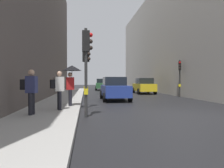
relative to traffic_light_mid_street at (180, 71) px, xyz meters
name	(u,v)px	position (x,y,z in m)	size (l,w,h in m)	color
ground_plane	(181,114)	(-4.20, -8.82, -2.32)	(120.00, 120.00, 0.00)	black
sidewalk_kerb	(62,101)	(-10.05, -2.82, -2.24)	(2.69, 40.00, 0.16)	#A8A5A0
building_facade_right	(193,43)	(6.31, 9.15, 4.36)	(12.00, 34.83, 13.37)	#B2ADA3
traffic_light_mid_street	(180,71)	(0.00, 0.00, 0.00)	(0.35, 0.45, 3.36)	#2D2D2D
traffic_light_near_right	(86,64)	(-8.39, -6.26, 0.06)	(0.44, 0.37, 3.45)	#2D2D2D
traffic_light_near_left	(87,56)	(-8.38, -9.02, 0.17)	(0.44, 0.25, 3.62)	#2D2D2D
car_green_estate	(102,84)	(-5.94, 14.06, -1.44)	(2.25, 4.32, 1.76)	#2D6038
car_yellow_taxi	(144,86)	(-1.87, 4.97, -1.44)	(2.12, 4.25, 1.76)	yellow
car_silver_hatchback	(119,84)	(-2.54, 18.32, -1.44)	(2.18, 4.28, 1.76)	#BCBCC1
car_blue_van	(115,89)	(-6.25, -2.07, -1.44)	(2.04, 4.21, 1.76)	navy
pedestrian_with_umbrella	(71,74)	(-9.17, -6.44, -0.48)	(1.00, 1.00, 2.14)	black
pedestrian_with_black_backpack	(58,88)	(-9.66, -7.86, -1.16)	(0.65, 0.44, 1.77)	black
pedestrian_with_grey_backpack	(30,89)	(-10.57, -9.08, -1.16)	(0.64, 0.40, 1.77)	black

